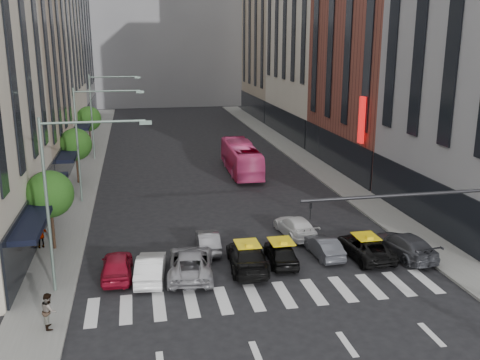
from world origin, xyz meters
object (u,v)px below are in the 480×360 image
streetlamp_near (65,182)px  car_red (117,265)px  bus (241,158)px  taxi_center (281,252)px  pedestrian_far (41,236)px  streetlamp_far (100,105)px  pedestrian_near (49,310)px  streetlamp_mid (89,130)px  taxi_left (247,256)px  car_white_front (151,267)px

streetlamp_near → car_red: size_ratio=2.18×
streetlamp_near → bus: (13.52, 23.15, -4.41)m
taxi_center → pedestrian_far: size_ratio=2.45×
taxi_center → streetlamp_near: bearing=10.8°
streetlamp_far → taxi_center: (11.53, -30.63, -5.23)m
streetlamp_far → taxi_center: streetlamp_far is taller
streetlamp_far → bus: bearing=-33.2°
streetlamp_near → car_red: streetlamp_near is taller
pedestrian_near → streetlamp_near: bearing=-22.7°
streetlamp_far → bus: size_ratio=0.84×
bus → streetlamp_mid: bearing=29.3°
taxi_center → pedestrian_far: (-14.09, 4.87, 0.28)m
taxi_left → pedestrian_far: size_ratio=3.18×
car_white_front → pedestrian_far: 8.59m
pedestrian_near → pedestrian_far: bearing=-1.9°
streetlamp_mid → bus: (13.52, 7.15, -4.41)m
streetlamp_mid → pedestrian_near: bearing=-92.0°
car_white_front → bus: bus is taller
streetlamp_mid → taxi_left: size_ratio=1.75×
pedestrian_near → streetlamp_far: bearing=-13.6°
streetlamp_far → pedestrian_far: bearing=-95.7°
streetlamp_near → car_red: bearing=31.0°
pedestrian_near → bus: bearing=-40.3°
streetlamp_mid → taxi_center: 19.35m
car_red → taxi_center: bearing=-178.4°
taxi_center → pedestrian_near: size_ratio=2.36×
car_white_front → streetlamp_mid: bearing=-68.9°
streetlamp_mid → car_red: bearing=-81.6°
bus → pedestrian_far: bearing=47.9°
bus → pedestrian_near: bearing=63.6°
pedestrian_near → car_white_front: bearing=-58.7°
streetlamp_mid → pedestrian_far: 11.24m
streetlamp_mid → car_white_front: (3.98, -15.33, -5.21)m
streetlamp_near → streetlamp_mid: 16.00m
car_red → bus: (11.35, 21.85, 0.79)m
streetlamp_mid → taxi_center: size_ratio=2.28×
streetlamp_far → streetlamp_near: bearing=-90.0°
pedestrian_near → pedestrian_far: (-1.87, 10.03, -0.03)m
car_red → pedestrian_near: size_ratio=2.46×
car_white_front → pedestrian_far: bearing=-33.9°
car_red → taxi_left: (7.28, -0.26, 0.04)m
streetlamp_near → pedestrian_far: streetlamp_near is taller
pedestrian_far → streetlamp_mid: bearing=-128.2°
car_white_front → bus: 24.44m
taxi_left → bus: size_ratio=0.48×
streetlamp_near → taxi_left: streetlamp_near is taller
taxi_center → streetlamp_far: bearing=-65.3°
car_white_front → taxi_left: (5.47, 0.37, 0.05)m
car_white_front → taxi_left: size_ratio=0.82×
streetlamp_far → car_red: (2.16, -30.70, -5.20)m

